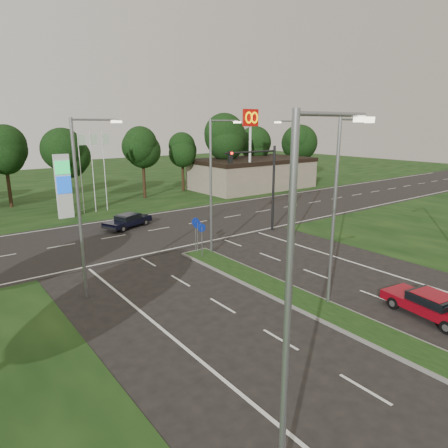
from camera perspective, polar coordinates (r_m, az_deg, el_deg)
ground at (r=17.64m, az=28.95°, el=-17.39°), size 160.00×160.00×0.00m
verge_far at (r=62.72m, az=-23.64°, el=4.98°), size 160.00×50.00×0.02m
cross_road at (r=33.88m, az=-10.79°, el=-1.00°), size 160.00×12.00×0.02m
median_kerb at (r=19.22m, az=17.85°, el=-13.33°), size 2.00×26.00×0.12m
commercial_building at (r=55.52m, az=4.11°, el=7.17°), size 16.00×9.00×4.00m
streetlight_median_near at (r=19.48m, az=15.88°, el=2.86°), size 2.53×0.22×9.00m
streetlight_median_far at (r=26.61m, az=-1.55°, el=6.30°), size 2.53×0.22×9.00m
streetlight_left_near at (r=8.90m, az=10.07°, el=-10.17°), size 2.53×0.22×9.00m
streetlight_left_far at (r=20.68m, az=-19.59°, el=3.21°), size 2.53×0.22×9.00m
streetlight_right_far at (r=31.75m, az=10.06°, el=7.36°), size 2.53×0.22×9.00m
traffic_signal at (r=32.08m, az=5.43°, el=6.82°), size 5.10×0.42×7.00m
median_signs at (r=27.05m, az=-3.72°, el=-0.88°), size 1.16×1.76×2.38m
gas_pylon at (r=40.28m, az=-21.69°, el=5.28°), size 5.80×1.26×8.00m
mcdonalds_sign at (r=49.46m, az=3.81°, el=13.28°), size 2.20×0.47×10.40m
treeline_far at (r=47.65m, az=-19.85°, el=11.07°), size 6.00×6.00×9.90m
red_sedan at (r=21.02m, az=27.43°, el=-10.17°), size 2.32×4.43×1.16m
navy_sedan at (r=35.25m, az=-13.60°, el=0.49°), size 4.57×3.14×1.16m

